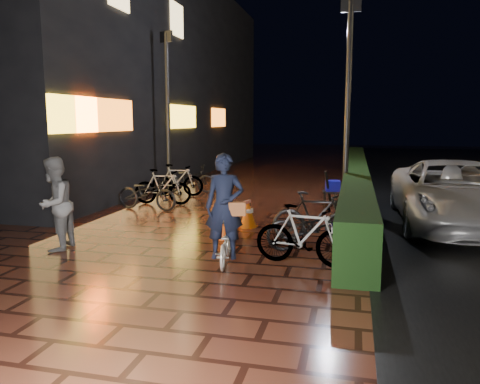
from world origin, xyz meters
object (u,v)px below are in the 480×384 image
(bystander_person, at_px, (54,204))
(van, at_px, (455,194))
(cyclist, at_px, (225,224))
(traffic_barrier, at_px, (236,218))
(cart_assembly, at_px, (332,187))

(bystander_person, bearing_deg, van, 110.51)
(van, relative_size, cyclist, 2.84)
(traffic_barrier, height_order, cart_assembly, cart_assembly)
(van, bearing_deg, bystander_person, -152.99)
(van, bearing_deg, cyclist, -137.23)
(bystander_person, distance_m, cart_assembly, 7.81)
(van, height_order, traffic_barrier, van)
(bystander_person, bearing_deg, traffic_barrier, 118.94)
(van, height_order, cyclist, cyclist)
(traffic_barrier, xyz_separation_m, cart_assembly, (1.89, 3.92, 0.22))
(van, bearing_deg, traffic_barrier, -159.04)
(traffic_barrier, distance_m, cart_assembly, 4.35)
(van, height_order, cart_assembly, van)
(traffic_barrier, bearing_deg, van, 21.31)
(bystander_person, relative_size, traffic_barrier, 1.13)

